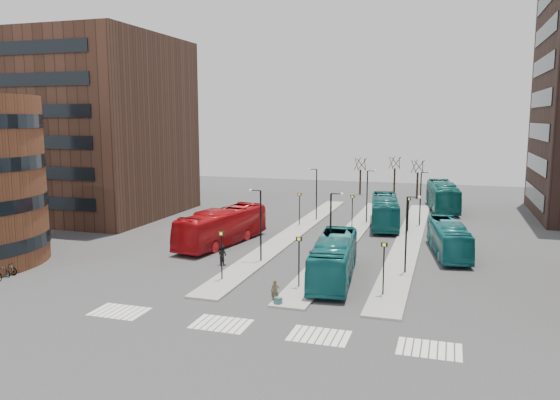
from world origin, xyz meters
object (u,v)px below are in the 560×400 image
(traveller, at_px, (275,291))
(commuter_c, at_px, (312,260))
(bicycle_mid, at_px, (8,269))
(commuter_a, at_px, (222,255))
(teal_bus_a, at_px, (334,258))
(bicycle_far, at_px, (5,271))
(commuter_b, at_px, (317,261))
(teal_bus_b, at_px, (385,211))
(teal_bus_d, at_px, (442,196))
(teal_bus_c, at_px, (448,238))
(suitcase, at_px, (278,302))
(red_bus, at_px, (222,227))

(traveller, height_order, commuter_c, commuter_c)
(commuter_c, xyz_separation_m, bicycle_mid, (-22.23, -8.84, -0.27))
(commuter_a, bearing_deg, traveller, 152.83)
(teal_bus_a, bearing_deg, traveller, -118.34)
(commuter_a, relative_size, bicycle_far, 1.13)
(commuter_b, relative_size, commuter_c, 0.99)
(teal_bus_b, height_order, bicycle_far, teal_bus_b)
(teal_bus_d, xyz_separation_m, traveller, (-9.95, -41.82, -1.09))
(teal_bus_c, height_order, teal_bus_d, teal_bus_d)
(suitcase, xyz_separation_m, red_bus, (-10.48, 15.19, 1.46))
(teal_bus_c, distance_m, commuter_c, 13.41)
(suitcase, distance_m, red_bus, 18.52)
(teal_bus_b, xyz_separation_m, bicycle_far, (-25.79, -28.89, -1.31))
(suitcase, relative_size, traveller, 0.37)
(suitcase, bearing_deg, teal_bus_a, 95.47)
(red_bus, distance_m, teal_bus_c, 21.11)
(teal_bus_b, relative_size, teal_bus_c, 1.15)
(teal_bus_a, bearing_deg, commuter_a, 166.93)
(commuter_c, bearing_deg, commuter_a, -39.30)
(teal_bus_b, xyz_separation_m, teal_bus_c, (6.99, -11.49, -0.22))
(teal_bus_b, relative_size, commuter_c, 7.94)
(teal_bus_d, bearing_deg, teal_bus_a, -108.89)
(suitcase, xyz_separation_m, bicycle_mid, (-22.28, 0.42, 0.22))
(teal_bus_d, distance_m, commuter_b, 34.78)
(bicycle_mid, bearing_deg, teal_bus_b, -45.68)
(suitcase, xyz_separation_m, teal_bus_b, (3.51, 29.01, 1.43))
(red_bus, height_order, commuter_c, red_bus)
(suitcase, distance_m, teal_bus_c, 20.46)
(teal_bus_a, height_order, teal_bus_b, teal_bus_b)
(teal_bus_a, distance_m, bicycle_mid, 25.41)
(teal_bus_d, bearing_deg, commuter_c, -113.39)
(commuter_b, bearing_deg, bicycle_far, 124.56)
(red_bus, height_order, teal_bus_d, teal_bus_d)
(teal_bus_c, height_order, commuter_a, teal_bus_c)
(traveller, distance_m, commuter_a, 10.38)
(traveller, xyz_separation_m, bicycle_far, (-21.89, -0.48, -0.36))
(red_bus, xyz_separation_m, teal_bus_d, (20.05, 27.23, 0.11))
(teal_bus_a, height_order, teal_bus_d, teal_bus_d)
(traveller, distance_m, bicycle_mid, 21.89)
(suitcase, bearing_deg, bicycle_far, -157.01)
(teal_bus_b, bearing_deg, teal_bus_d, 58.01)
(commuter_a, bearing_deg, teal_bus_a, -167.29)
(commuter_c, height_order, bicycle_mid, commuter_c)
(traveller, relative_size, commuter_a, 0.89)
(teal_bus_b, distance_m, bicycle_mid, 38.52)
(teal_bus_a, height_order, commuter_b, teal_bus_a)
(suitcase, xyz_separation_m, traveller, (-0.39, 0.60, 0.48))
(teal_bus_d, bearing_deg, bicycle_far, -134.20)
(teal_bus_d, bearing_deg, bicycle_mid, -134.40)
(teal_bus_b, distance_m, traveller, 28.69)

